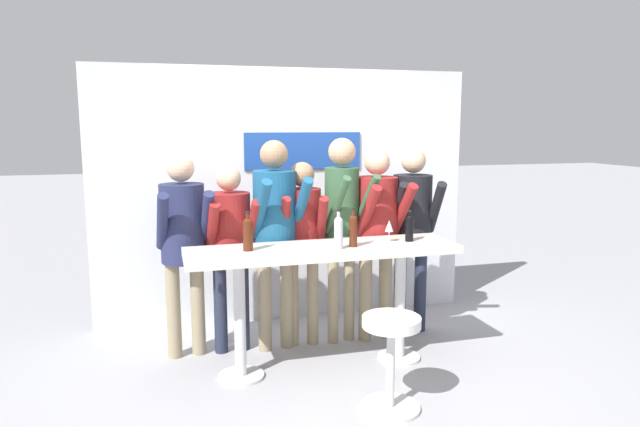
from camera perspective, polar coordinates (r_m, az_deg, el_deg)
ground_plane at (r=4.80m, az=0.29°, el=-15.14°), size 40.00×40.00×0.00m
back_wall at (r=5.70m, az=-3.32°, el=1.81°), size 3.75×0.12×2.50m
tasting_table at (r=4.53m, az=0.30°, el=-5.41°), size 2.15×0.58×1.01m
bar_stool at (r=4.03m, az=7.11°, el=-13.21°), size 0.42×0.42×0.67m
person_far_left at (r=4.85m, az=-13.53°, el=-1.97°), size 0.47×0.57×1.71m
person_left at (r=4.89m, az=-8.97°, el=-2.50°), size 0.44×0.54×1.62m
person_center_left at (r=4.87m, az=-4.50°, el=-0.80°), size 0.49×0.61×1.83m
person_center at (r=4.97m, az=-1.76°, el=-1.93°), size 0.44×0.55×1.64m
person_center_right at (r=5.02m, az=2.24°, el=-0.07°), size 0.43×0.58×1.84m
person_right at (r=5.13m, az=5.71°, el=-1.01°), size 0.49×0.59×1.74m
person_far_right at (r=5.35m, az=9.21°, el=-0.61°), size 0.48×0.59×1.74m
wine_bottle_0 at (r=4.46m, az=3.35°, el=-1.58°), size 0.06×0.06×0.31m
wine_bottle_1 at (r=4.38m, az=1.86°, el=-1.76°), size 0.07×0.07×0.31m
wine_bottle_2 at (r=4.73m, az=8.94°, el=-1.33°), size 0.07×0.07×0.26m
wine_bottle_3 at (r=4.35m, az=-7.23°, el=-1.90°), size 0.08×0.08×0.30m
wine_glass_0 at (r=4.68m, az=6.93°, el=-1.32°), size 0.07×0.07×0.18m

